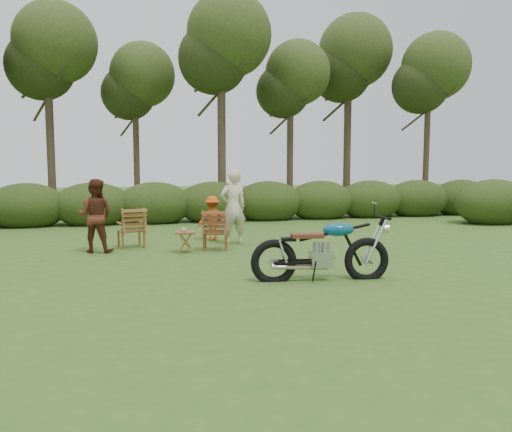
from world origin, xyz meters
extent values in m
plane|color=#32531B|center=(0.00, 0.00, 0.00)|extent=(80.00, 80.00, 0.00)
cylinder|color=#3B2D20|center=(-5.50, 11.10, 3.60)|extent=(0.28, 0.28, 7.20)
sphere|color=#2D4218|center=(-5.50, 11.10, 5.84)|extent=(2.88, 2.88, 2.88)
cylinder|color=#3B2D20|center=(-2.50, 12.20, 3.15)|extent=(0.24, 0.24, 6.30)
sphere|color=#2D4218|center=(-2.50, 12.20, 5.11)|extent=(2.52, 2.52, 2.52)
cylinder|color=#3B2D20|center=(0.50, 10.00, 3.83)|extent=(0.30, 0.30, 7.65)
sphere|color=#2D4218|center=(0.50, 10.00, 6.21)|extent=(3.06, 3.06, 3.06)
cylinder|color=#3B2D20|center=(3.50, 11.10, 3.24)|extent=(0.26, 0.26, 6.48)
sphere|color=#2D4218|center=(3.50, 11.10, 5.26)|extent=(2.59, 2.59, 2.59)
cylinder|color=#3B2D20|center=(6.50, 12.20, 3.96)|extent=(0.32, 0.32, 7.92)
sphere|color=#2D4218|center=(6.50, 12.20, 6.42)|extent=(3.17, 3.17, 3.17)
cylinder|color=#3B2D20|center=(9.00, 10.00, 3.42)|extent=(0.24, 0.24, 6.84)
sphere|color=#2D4218|center=(9.00, 10.00, 5.55)|extent=(2.74, 2.74, 2.74)
ellipsoid|color=#223312|center=(-6.00, 9.00, 0.63)|extent=(2.52, 1.68, 1.51)
ellipsoid|color=#223312|center=(-4.00, 9.00, 0.63)|extent=(2.52, 1.68, 1.51)
ellipsoid|color=#223312|center=(-2.00, 9.00, 0.63)|extent=(2.52, 1.68, 1.51)
ellipsoid|color=#223312|center=(0.00, 9.00, 0.63)|extent=(2.52, 1.68, 1.51)
ellipsoid|color=#223312|center=(2.00, 9.00, 0.63)|extent=(2.52, 1.68, 1.51)
ellipsoid|color=#223312|center=(4.00, 9.00, 0.63)|extent=(2.52, 1.68, 1.51)
ellipsoid|color=#223312|center=(6.00, 9.00, 0.63)|extent=(2.52, 1.68, 1.51)
ellipsoid|color=#223312|center=(8.00, 9.00, 0.63)|extent=(2.52, 1.68, 1.51)
ellipsoid|color=#223312|center=(10.00, 9.00, 0.63)|extent=(2.52, 1.68, 1.51)
ellipsoid|color=#223312|center=(9.00, 6.00, 0.68)|extent=(2.70, 1.80, 1.62)
imported|color=beige|center=(-1.71, 2.90, 0.51)|extent=(0.11, 0.11, 0.09)
imported|color=beige|center=(-0.39, 3.83, 0.00)|extent=(0.73, 0.54, 1.83)
imported|color=#502517|center=(-3.60, 3.43, 0.00)|extent=(0.94, 0.82, 1.64)
imported|color=#C24D12|center=(-0.78, 4.58, 0.00)|extent=(0.80, 0.53, 1.15)
camera|label=1|loc=(-2.91, -8.12, 1.92)|focal=35.00mm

